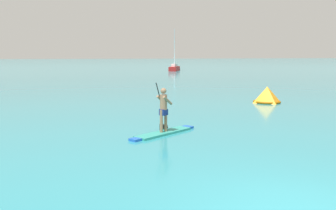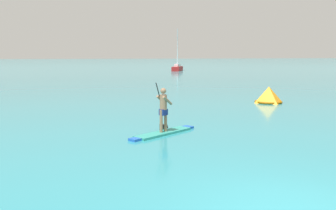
# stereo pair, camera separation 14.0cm
# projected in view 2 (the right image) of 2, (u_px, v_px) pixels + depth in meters

# --- Properties ---
(paddleboarder_mid_center) EXTENTS (2.81, 2.14, 1.93)m
(paddleboarder_mid_center) POSITION_uv_depth(u_px,v_px,m) (163.00, 123.00, 13.68)
(paddleboarder_mid_center) COLOR teal
(paddleboarder_mid_center) RESTS_ON ground
(race_marker_buoy) EXTENTS (1.63, 1.63, 0.98)m
(race_marker_buoy) POSITION_uv_depth(u_px,v_px,m) (269.00, 96.00, 22.41)
(race_marker_buoy) COLOR orange
(race_marker_buoy) RESTS_ON ground
(sailboat_right_horizon) EXTENTS (3.17, 5.16, 7.20)m
(sailboat_right_horizon) POSITION_uv_depth(u_px,v_px,m) (177.00, 65.00, 65.07)
(sailboat_right_horizon) COLOR #A51E1E
(sailboat_right_horizon) RESTS_ON ground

